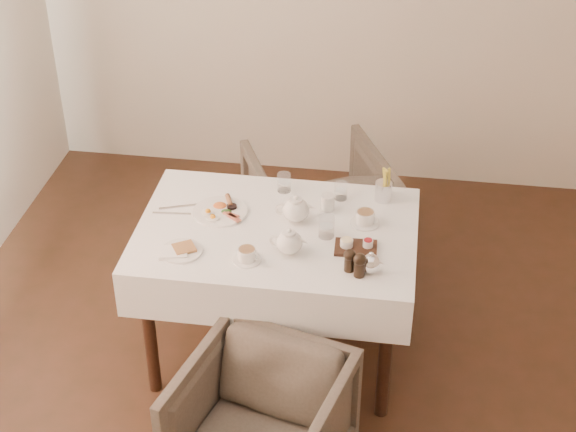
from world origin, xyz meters
The scene contains 20 objects.
table centered at (-0.49, 0.70, 0.64)m, with size 1.28×0.88×0.75m.
armchair_near centered at (-0.43, -0.08, 0.30)m, with size 0.64×0.66×0.60m, color #483E35.
armchair_far centered at (-0.39, 1.52, 0.33)m, with size 0.71×0.73×0.67m, color #483E35.
breakfast_plate centered at (-0.77, 0.79, 0.76)m, with size 0.26×0.26×0.03m.
side_plate centered at (-0.88, 0.45, 0.76)m, with size 0.19×0.18×0.02m.
teapot_centre centered at (-0.41, 0.78, 0.82)m, with size 0.17×0.14×0.14m, color white, non-canonical shape.
teapot_front centered at (-0.41, 0.52, 0.82)m, with size 0.16×0.13×0.13m, color white, non-canonical shape.
creamer centered at (-0.28, 0.89, 0.80)m, with size 0.06×0.06×0.08m, color white.
teacup_near centered at (-0.58, 0.44, 0.78)m, with size 0.13×0.13×0.06m.
teacup_far centered at (-0.09, 0.80, 0.79)m, with size 0.14×0.14×0.07m.
glass_left centered at (-0.51, 1.03, 0.80)m, with size 0.07×0.07×0.09m, color silver.
glass_mid centered at (-0.26, 0.68, 0.81)m, with size 0.07×0.07×0.10m, color silver.
glass_right centered at (-0.23, 1.00, 0.80)m, with size 0.06×0.06×0.09m, color silver.
condiment_board centered at (-0.12, 0.59, 0.77)m, with size 0.19×0.13×0.05m.
pepper_mill_left centered at (-0.13, 0.44, 0.81)m, with size 0.05×0.05×0.11m, color black, non-canonical shape.
pepper_mill_right centered at (-0.09, 0.41, 0.81)m, with size 0.06×0.06×0.11m, color black, non-canonical shape.
silver_pot centered at (-0.04, 0.43, 0.81)m, with size 0.10×0.08×0.11m, color white, non-canonical shape.
fries_cup centered at (-0.02, 1.02, 0.83)m, with size 0.08×0.08×0.17m.
cutlery_fork centered at (-0.97, 0.81, 0.76)m, with size 0.02×0.21×0.00m, color silver.
cutlery_knife centered at (-1.00, 0.75, 0.76)m, with size 0.01×0.18×0.00m, color silver.
Camera 1 is at (0.05, -2.57, 3.06)m, focal length 55.00 mm.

